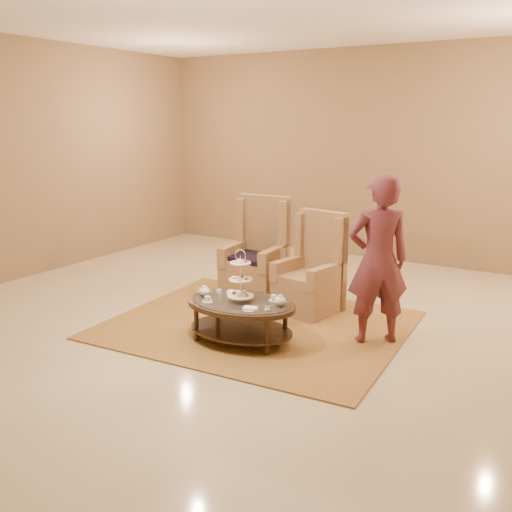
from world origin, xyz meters
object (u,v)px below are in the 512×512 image
Objects in this scene: armchair_right at (313,279)px; person at (378,261)px; tea_table at (241,309)px; armchair_left at (257,262)px.

armchair_right is 0.69× the size of person.
person is at bearing 27.17° from tea_table.
armchair_right is at bearing 77.10° from tea_table.
person is at bearing -25.96° from armchair_left.
tea_table is at bearing -5.87° from person.
tea_table is 1.72m from armchair_left.
person is (1.23, 0.74, 0.53)m from tea_table.
armchair_right is at bearing -17.28° from armchair_left.
armchair_left is at bearing -59.50° from person.
person is (1.96, -0.82, 0.45)m from armchair_left.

